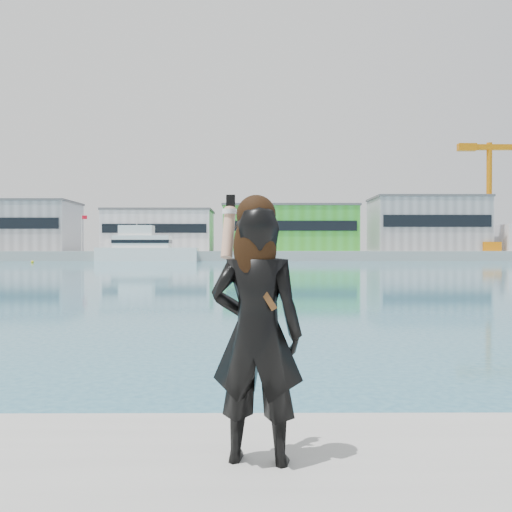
{
  "coord_description": "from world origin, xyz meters",
  "views": [
    {
      "loc": [
        -0.53,
        -4.1,
        2.27
      ],
      "look_at": [
        -0.5,
        0.52,
        2.22
      ],
      "focal_mm": 40.0,
      "sensor_mm": 36.0,
      "label": 1
    }
  ],
  "objects": [
    {
      "name": "motor_yacht",
      "position": [
        -22.3,
        111.26,
        2.65
      ],
      "size": [
        20.21,
        5.63,
        9.43
      ],
      "rotation": [
        0.0,
        0.0,
        -0.0
      ],
      "color": "white",
      "rests_on": "ground"
    },
    {
      "name": "warehouse_grey_right",
      "position": [
        40.0,
        127.98,
        8.26
      ],
      "size": [
        25.5,
        15.35,
        12.5
      ],
      "color": "gray",
      "rests_on": "far_quay"
    },
    {
      "name": "flagpole_right",
      "position": [
        22.09,
        121.0,
        6.54
      ],
      "size": [
        1.28,
        0.16,
        8.0
      ],
      "color": "silver",
      "rests_on": "far_quay"
    },
    {
      "name": "warehouse_green",
      "position": [
        8.0,
        127.98,
        7.26
      ],
      "size": [
        30.6,
        16.36,
        10.5
      ],
      "color": "green",
      "rests_on": "far_quay"
    },
    {
      "name": "buoy_near",
      "position": [
        2.65,
        73.7,
        0.0
      ],
      "size": [
        0.5,
        0.5,
        0.5
      ],
      "primitive_type": "sphere",
      "color": "yellow",
      "rests_on": "ground"
    },
    {
      "name": "warehouse_white",
      "position": [
        -22.0,
        127.98,
        6.76
      ],
      "size": [
        24.48,
        15.35,
        9.5
      ],
      "color": "silver",
      "rests_on": "far_quay"
    },
    {
      "name": "warehouse_grey_left",
      "position": [
        -55.0,
        127.98,
        7.76
      ],
      "size": [
        26.52,
        16.36,
        11.5
      ],
      "color": "gray",
      "rests_on": "far_quay"
    },
    {
      "name": "flagpole_left",
      "position": [
        -37.91,
        121.0,
        6.54
      ],
      "size": [
        1.28,
        0.16,
        8.0
      ],
      "color": "silver",
      "rests_on": "far_quay"
    },
    {
      "name": "far_quay",
      "position": [
        0.0,
        130.0,
        1.0
      ],
      "size": [
        320.0,
        40.0,
        2.0
      ],
      "primitive_type": "cube",
      "color": "#9E9E99",
      "rests_on": "ground"
    },
    {
      "name": "woman",
      "position": [
        -0.5,
        -0.18,
        1.74
      ],
      "size": [
        0.71,
        0.52,
        1.87
      ],
      "rotation": [
        0.0,
        0.0,
        2.97
      ],
      "color": "black",
      "rests_on": "near_quay"
    },
    {
      "name": "buoy_far",
      "position": [
        -38.58,
        94.48,
        0.0
      ],
      "size": [
        0.5,
        0.5,
        0.5
      ],
      "primitive_type": "sphere",
      "color": "yellow",
      "rests_on": "ground"
    },
    {
      "name": "dock_crane",
      "position": [
        53.2,
        122.0,
        15.07
      ],
      "size": [
        23.0,
        4.0,
        24.0
      ],
      "color": "orange",
      "rests_on": "far_quay"
    }
  ]
}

